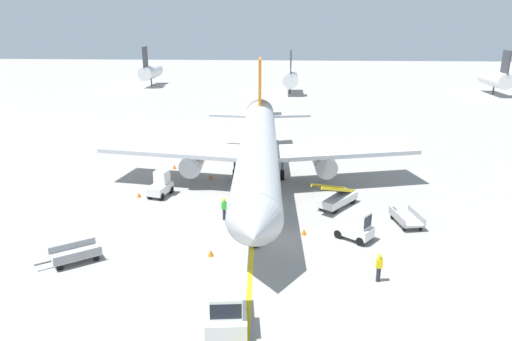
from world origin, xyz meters
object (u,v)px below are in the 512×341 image
airliner (258,148)px  ground_crew_wing_walker (379,267)px  baggage_cart_loaded (75,254)px  safety_cone_tail_area (211,253)px  safety_cone_nose_right (211,176)px  pushback_tug (226,308)px  safety_cone_wingtip_right (304,232)px  safety_cone_nose_left (139,195)px  safety_cone_wingtip_left (174,167)px  baggage_tug_by_cargo_door (161,185)px  ground_crew_marshaller (224,208)px  belt_loader_forward_hold (337,197)px  baggage_cart_empty_trailing (406,218)px  baggage_tug_near_wing (356,227)px

airliner → ground_crew_wing_walker: bearing=-63.9°
airliner → baggage_cart_loaded: size_ratio=10.09×
ground_crew_wing_walker → safety_cone_tail_area: size_ratio=3.86×
safety_cone_nose_right → pushback_tug: bearing=-79.1°
airliner → pushback_tug: 20.50m
airliner → pushback_tug: airliner is taller
safety_cone_wingtip_right → safety_cone_nose_left: bearing=155.0°
safety_cone_wingtip_left → airliner: bearing=-26.3°
baggage_tug_by_cargo_door → safety_cone_wingtip_left: bearing=94.7°
baggage_cart_loaded → ground_crew_wing_walker: (18.03, -1.13, 0.44)m
baggage_cart_loaded → safety_cone_nose_left: 10.95m
baggage_tug_by_cargo_door → ground_crew_marshaller: bearing=-38.2°
pushback_tug → ground_crew_marshaller: pushback_tug is taller
safety_cone_nose_left → safety_cone_wingtip_right: bearing=-25.0°
belt_loader_forward_hold → ground_crew_marshaller: (-8.53, -3.11, 0.13)m
belt_loader_forward_hold → baggage_cart_loaded: belt_loader_forward_hold is taller
belt_loader_forward_hold → ground_crew_wing_walker: bearing=-83.6°
safety_cone_wingtip_left → safety_cone_tail_area: bearing=-70.0°
pushback_tug → safety_cone_nose_left: 19.18m
airliner → safety_cone_wingtip_left: bearing=153.7°
ground_crew_marshaller → pushback_tug: bearing=-82.1°
safety_cone_nose_left → baggage_cart_empty_trailing: bearing=-11.2°
belt_loader_forward_hold → safety_cone_wingtip_right: belt_loader_forward_hold is taller
baggage_tug_near_wing → safety_cone_nose_right: 16.77m
baggage_tug_by_cargo_door → safety_cone_wingtip_right: 13.65m
baggage_cart_empty_trailing → safety_cone_wingtip_right: size_ratio=8.73×
safety_cone_nose_left → baggage_cart_loaded: bearing=-92.8°
belt_loader_forward_hold → safety_cone_nose_left: belt_loader_forward_hold is taller
belt_loader_forward_hold → baggage_tug_by_cargo_door: bearing=173.8°
pushback_tug → safety_cone_tail_area: (-1.87, 6.92, -0.77)m
ground_crew_marshaller → safety_cone_nose_left: size_ratio=3.86×
baggage_cart_loaded → safety_cone_nose_left: baggage_cart_loaded is taller
ground_crew_marshaller → ground_crew_wing_walker: size_ratio=1.00×
baggage_cart_loaded → belt_loader_forward_hold: bearing=30.6°
belt_loader_forward_hold → safety_cone_wingtip_right: 5.98m
belt_loader_forward_hold → baggage_cart_loaded: size_ratio=1.35×
baggage_tug_by_cargo_door → safety_cone_nose_left: 1.97m
baggage_tug_by_cargo_door → safety_cone_nose_left: (-1.74, -0.58, -0.71)m
baggage_tug_near_wing → ground_crew_marshaller: bearing=163.5°
baggage_tug_near_wing → safety_cone_wingtip_right: bearing=170.8°
airliner → safety_cone_wingtip_left: airliner is taller
safety_cone_wingtip_left → pushback_tug: bearing=-71.3°
baggage_cart_empty_trailing → ground_crew_wing_walker: bearing=-113.4°
baggage_cart_loaded → safety_cone_wingtip_right: 14.80m
safety_cone_nose_left → safety_cone_wingtip_right: (13.51, -6.30, 0.00)m
safety_cone_nose_right → safety_cone_tail_area: bearing=-81.1°
pushback_tug → baggage_cart_empty_trailing: 17.00m
safety_cone_nose_left → ground_crew_wing_walker: bearing=-34.6°
safety_cone_wingtip_right → safety_cone_wingtip_left: bearing=131.0°
pushback_tug → safety_cone_wingtip_left: pushback_tug is taller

